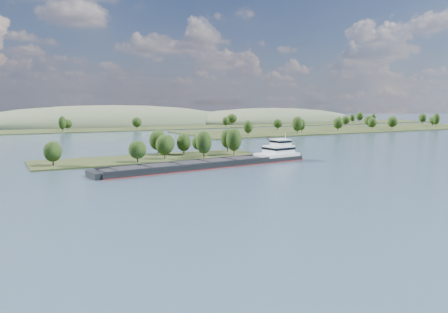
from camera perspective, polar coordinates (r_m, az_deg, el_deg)
ground at (r=139.36m, az=-1.48°, el=-3.12°), size 1800.00×1800.00×0.00m
tree_island at (r=195.33m, az=-7.52°, el=0.86°), size 100.00×31.22×13.74m
right_bank at (r=421.35m, az=16.05°, el=3.56°), size 320.00×90.00×15.16m
back_shoreline at (r=409.27m, az=-18.22°, el=3.33°), size 900.00×60.00×14.81m
hill_east at (r=572.12m, az=6.14°, el=4.53°), size 260.00×140.00×36.00m
hill_west at (r=517.71m, az=-14.53°, el=4.09°), size 320.00×160.00×44.00m
cargo_barge at (r=171.62m, az=-0.33°, el=-0.67°), size 91.68×21.73×12.31m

